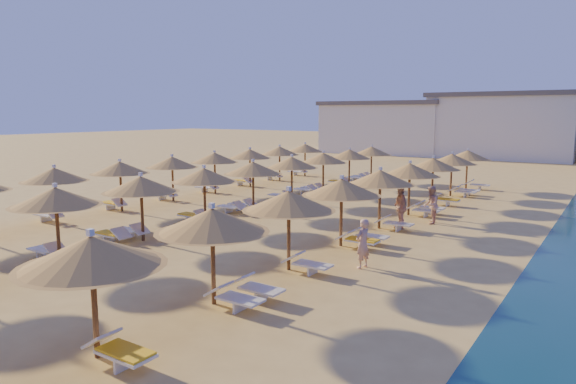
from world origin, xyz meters
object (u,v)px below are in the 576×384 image
Objects in this scene: beachgoer_c at (400,208)px; beachgoer_b at (431,205)px; beachgoer_a at (363,244)px; parasol_row_east at (362,183)px; parasol_row_west at (230,172)px.

beachgoer_b is at bearing 111.05° from beachgoer_c.
beachgoer_b is at bearing -165.90° from beachgoer_a.
parasol_row_east is at bearing -35.57° from beachgoer_b.
beachgoer_c reaches higher than beachgoer_a.
parasol_row_east is 4.54m from beachgoer_b.
parasol_row_west is at bearing -79.08° from beachgoer_b.
beachgoer_b is (8.48, 4.04, -1.35)m from parasol_row_west.
beachgoer_a is at bearing -34.95° from beachgoer_c.
beachgoer_c is at bearing 71.18° from parasol_row_east.
parasol_row_west is at bearing -118.81° from beachgoer_c.
parasol_row_west is 18.92× the size of beachgoer_c.
parasol_row_east reaches higher than beachgoer_c.
parasol_row_east is at bearing -142.55° from beachgoer_a.
beachgoer_c is (0.77, 2.27, -1.28)m from parasol_row_east.
parasol_row_west is at bearing 180.00° from parasol_row_east.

